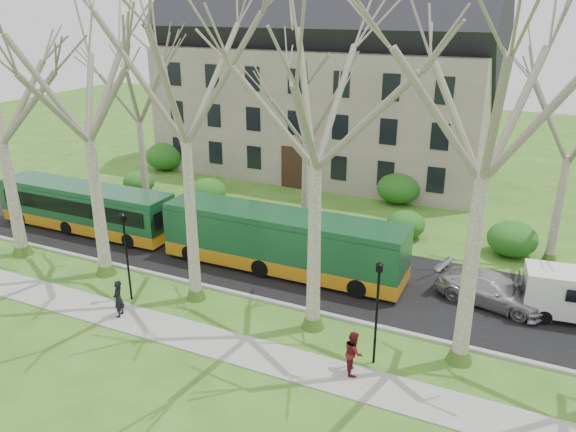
{
  "coord_description": "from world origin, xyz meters",
  "views": [
    {
      "loc": [
        10.81,
        -19.29,
        13.3
      ],
      "look_at": [
        0.41,
        3.0,
        3.91
      ],
      "focal_mm": 35.0,
      "sensor_mm": 36.0,
      "label": 1
    }
  ],
  "objects_px": {
    "pedestrian_a": "(118,299)",
    "pedestrian_b": "(354,352)",
    "bus_follow": "(282,241)",
    "bus_lead": "(86,207)",
    "sedan": "(491,289)"
  },
  "relations": [
    {
      "from": "bus_lead",
      "to": "pedestrian_a",
      "type": "height_order",
      "value": "bus_lead"
    },
    {
      "from": "pedestrian_a",
      "to": "pedestrian_b",
      "type": "height_order",
      "value": "pedestrian_b"
    },
    {
      "from": "pedestrian_a",
      "to": "sedan",
      "type": "bearing_deg",
      "value": 101.83
    },
    {
      "from": "bus_follow",
      "to": "pedestrian_a",
      "type": "xyz_separation_m",
      "value": [
        -4.6,
        -7.35,
        -0.75
      ]
    },
    {
      "from": "sedan",
      "to": "pedestrian_b",
      "type": "relative_size",
      "value": 2.89
    },
    {
      "from": "bus_lead",
      "to": "pedestrian_a",
      "type": "bearing_deg",
      "value": -40.08
    },
    {
      "from": "pedestrian_a",
      "to": "pedestrian_b",
      "type": "xyz_separation_m",
      "value": [
        10.86,
        0.53,
        0.01
      ]
    },
    {
      "from": "bus_follow",
      "to": "pedestrian_a",
      "type": "distance_m",
      "value": 8.7
    },
    {
      "from": "bus_follow",
      "to": "sedan",
      "type": "distance_m",
      "value": 10.44
    },
    {
      "from": "pedestrian_a",
      "to": "bus_follow",
      "type": "bearing_deg",
      "value": 130.99
    },
    {
      "from": "sedan",
      "to": "pedestrian_b",
      "type": "bearing_deg",
      "value": 164.85
    },
    {
      "from": "bus_follow",
      "to": "bus_lead",
      "type": "bearing_deg",
      "value": -179.88
    },
    {
      "from": "sedan",
      "to": "pedestrian_a",
      "type": "distance_m",
      "value": 17.08
    },
    {
      "from": "sedan",
      "to": "pedestrian_a",
      "type": "height_order",
      "value": "pedestrian_a"
    },
    {
      "from": "bus_lead",
      "to": "pedestrian_b",
      "type": "distance_m",
      "value": 20.7
    }
  ]
}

